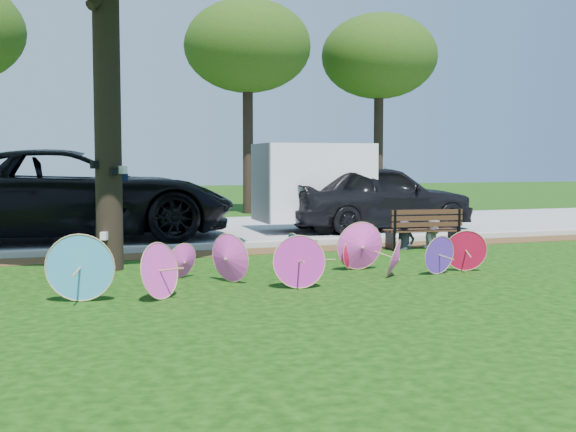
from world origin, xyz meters
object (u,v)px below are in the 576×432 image
at_px(cargo_trailer, 314,182).
at_px(park_bench, 422,229).
at_px(person_left, 406,221).
at_px(person_right, 435,219).
at_px(parasol_pile, 286,257).
at_px(black_van, 70,195).
at_px(dark_pickup, 377,197).

xyz_separation_m(cargo_trailer, park_bench, (0.75, -4.14, -0.87)).
distance_m(cargo_trailer, person_left, 4.17).
bearing_deg(person_left, person_right, -4.35).
bearing_deg(park_bench, parasol_pile, -137.01).
bearing_deg(cargo_trailer, black_van, -177.39).
bearing_deg(person_right, parasol_pile, -160.90).
relative_size(park_bench, person_right, 1.28).
bearing_deg(dark_pickup, cargo_trailer, 80.03).
height_order(cargo_trailer, person_right, cargo_trailer).
bearing_deg(person_left, black_van, 142.90).
distance_m(black_van, dark_pickup, 7.72).
distance_m(parasol_pile, black_van, 7.65).
bearing_deg(black_van, dark_pickup, -89.32).
distance_m(parasol_pile, cargo_trailer, 7.88).
xyz_separation_m(black_van, park_bench, (6.75, -4.17, -0.63)).
height_order(cargo_trailer, person_left, cargo_trailer).
height_order(black_van, person_right, black_van).
height_order(black_van, cargo_trailer, cargo_trailer).
relative_size(parasol_pile, person_left, 5.86).
xyz_separation_m(dark_pickup, cargo_trailer, (-1.71, 0.18, 0.40)).
xyz_separation_m(cargo_trailer, person_left, (0.40, -4.09, -0.69)).
bearing_deg(cargo_trailer, person_right, -72.10).
bearing_deg(person_left, dark_pickup, 67.07).
bearing_deg(cargo_trailer, dark_pickup, -3.27).
distance_m(dark_pickup, cargo_trailer, 1.77).
distance_m(person_left, person_right, 0.70).
relative_size(black_van, park_bench, 4.75).
bearing_deg(dark_pickup, park_bench, 162.46).
bearing_deg(person_right, park_bench, 172.87).
distance_m(parasol_pile, park_bench, 5.01).
relative_size(parasol_pile, black_van, 0.93).
relative_size(black_van, dark_pickup, 1.45).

